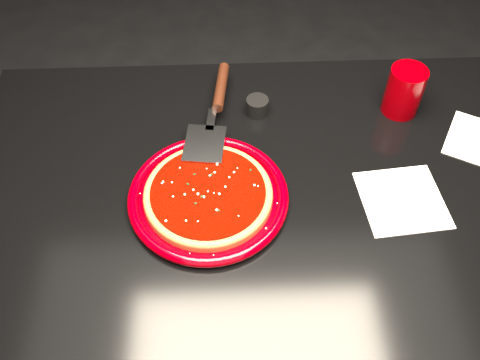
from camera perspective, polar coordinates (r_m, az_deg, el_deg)
The scene contains 13 objects.
floor at distance 1.67m, azimuth 2.41°, elevation -17.83°, with size 4.00×4.00×0.01m, color black.
table at distance 1.32m, azimuth 2.96°, elevation -11.88°, with size 1.20×0.80×0.75m, color black.
plate at distance 0.99m, azimuth -3.40°, elevation -1.78°, with size 0.30×0.30×0.02m, color #730006.
pizza_crust at distance 0.99m, azimuth -3.41°, elevation -1.66°, with size 0.24×0.24×0.01m, color brown.
pizza_crust_rim at distance 0.98m, azimuth -3.42°, elevation -1.45°, with size 0.24×0.24×0.02m, color brown.
pizza_sauce at distance 0.98m, azimuth -3.44°, elevation -1.30°, with size 0.21×0.21×0.01m, color #680700.
parmesan_dusting at distance 0.98m, azimuth -3.45°, elevation -1.09°, with size 0.20×0.20×0.01m, color #F3E7BE, non-canonical shape.
basil_flecks at distance 0.98m, azimuth -3.45°, elevation -1.12°, with size 0.19×0.19×0.00m, color black, non-canonical shape.
pizza_server at distance 1.10m, azimuth -2.75°, elevation 7.28°, with size 0.09×0.33×0.02m, color #B1B4B9, non-canonical shape.
cup at distance 1.18m, azimuth 17.10°, elevation 9.07°, with size 0.08×0.08×0.11m, color #850004.
napkin_a at distance 1.04m, azimuth 16.90°, elevation -2.05°, with size 0.15×0.15×0.00m, color silver.
napkin_b at distance 1.20m, azimuth 24.17°, elevation 3.81°, with size 0.12×0.13×0.00m, color silver.
ramekin at distance 1.14m, azimuth 1.85°, elevation 7.88°, with size 0.05×0.05×0.04m, color black.
Camera 1 is at (-0.09, -0.60, 1.55)m, focal length 40.00 mm.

